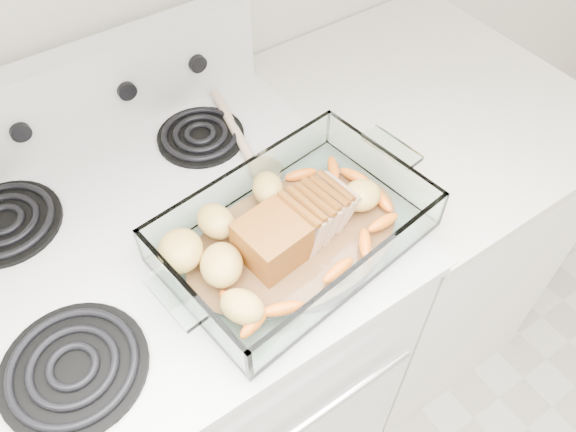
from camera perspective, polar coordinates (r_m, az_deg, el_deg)
electric_range at (r=1.36m, az=-10.34°, el=-13.58°), size 0.78×0.70×1.12m
counter_right at (r=1.58m, az=11.39°, el=-1.35°), size 0.58×0.68×0.93m
baking_dish at (r=0.91m, az=0.71°, el=-1.88°), size 0.42×0.27×0.08m
pork_roast at (r=0.89m, az=0.05°, el=-1.36°), size 0.21×0.09×0.08m
roast_vegetables at (r=0.92m, az=-0.93°, el=-0.03°), size 0.39×0.22×0.05m
wooden_spoon at (r=1.07m, az=-3.79°, el=6.68°), size 0.07×0.29×0.02m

